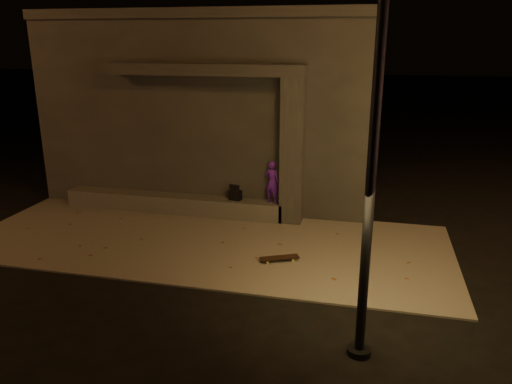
% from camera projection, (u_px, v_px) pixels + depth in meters
% --- Properties ---
extents(ground, '(120.00, 120.00, 0.00)m').
position_uv_depth(ground, '(172.00, 281.00, 9.65)').
color(ground, black).
rests_on(ground, ground).
extents(sidewalk, '(11.00, 4.40, 0.04)m').
position_uv_depth(sidewalk, '(206.00, 241.00, 11.51)').
color(sidewalk, slate).
rests_on(sidewalk, ground).
extents(building, '(9.00, 5.10, 5.22)m').
position_uv_depth(building, '(220.00, 104.00, 15.14)').
color(building, '#33302E').
rests_on(building, ground).
extents(ledge, '(6.00, 0.55, 0.45)m').
position_uv_depth(ledge, '(173.00, 203.00, 13.39)').
color(ledge, '#58544F').
rests_on(ledge, sidewalk).
extents(column, '(0.55, 0.55, 3.60)m').
position_uv_depth(column, '(292.00, 152.00, 12.23)').
color(column, '#33302E').
rests_on(column, sidewalk).
extents(canopy, '(5.00, 0.70, 0.28)m').
position_uv_depth(canopy, '(206.00, 69.00, 12.18)').
color(canopy, '#33302E').
rests_on(canopy, column).
extents(skateboarder, '(0.46, 0.38, 1.09)m').
position_uv_depth(skateboarder, '(272.00, 182.00, 12.57)').
color(skateboarder, '#5E1CBA').
rests_on(skateboarder, ledge).
extents(backpack, '(0.34, 0.25, 0.44)m').
position_uv_depth(backpack, '(235.00, 194.00, 12.90)').
color(backpack, black).
rests_on(backpack, ledge).
extents(skateboard, '(0.83, 0.55, 0.09)m').
position_uv_depth(skateboard, '(280.00, 258.00, 10.41)').
color(skateboard, black).
rests_on(skateboard, sidewalk).
extents(street_lamp_0, '(0.36, 0.36, 7.83)m').
position_uv_depth(street_lamp_0, '(380.00, 46.00, 6.14)').
color(street_lamp_0, black).
rests_on(street_lamp_0, ground).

